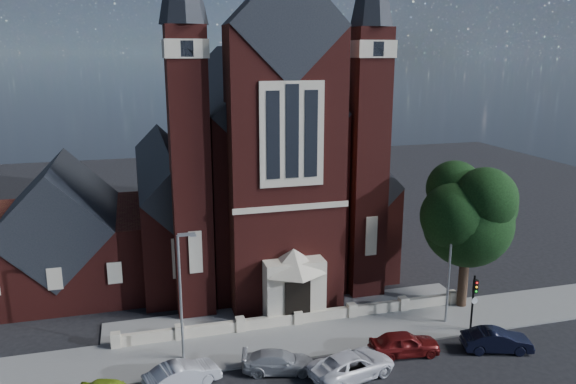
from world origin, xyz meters
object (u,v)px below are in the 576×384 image
object	(u,v)px
car_silver_a	(182,375)
traffic_signal	(474,296)
car_silver_b	(279,362)
car_white_suv	(352,365)
car_navy	(497,340)
street_tree	(472,217)
parish_hall	(63,238)
car_dark_red	(404,343)
church	(248,164)
street_lamp_left	(182,290)
street_lamp_right	(451,260)

from	to	relation	value
car_silver_a	traffic_signal	bearing A→B (deg)	-102.95
car_silver_b	car_silver_a	bearing A→B (deg)	104.48
car_white_suv	car_navy	size ratio (longest dim) A/B	1.22
street_tree	parish_hall	bearing A→B (deg)	156.74
car_silver_b	car_dark_red	world-z (taller)	car_dark_red
church	car_silver_b	size ratio (longest dim) A/B	8.08
parish_hall	street_lamp_left	xyz separation A→B (m)	(8.09, -14.00, 0.59)
parish_hall	church	bearing A→B (deg)	17.16
street_lamp_right	car_white_suv	world-z (taller)	street_lamp_right
street_lamp_left	car_white_suv	distance (m)	10.89
traffic_signal	car_silver_b	size ratio (longest dim) A/B	0.93
street_lamp_left	car_dark_red	world-z (taller)	street_lamp_left
street_lamp_right	car_dark_red	bearing A→B (deg)	-147.57
street_lamp_right	car_silver_a	world-z (taller)	street_lamp_right
street_tree	street_lamp_right	size ratio (longest dim) A/B	1.32
car_silver_a	street_tree	bearing A→B (deg)	-94.43
car_dark_red	car_navy	distance (m)	5.91
car_silver_a	car_dark_red	distance (m)	13.59
street_tree	car_silver_b	bearing A→B (deg)	-163.49
church	car_white_suv	xyz separation A→B (m)	(1.25, -23.40, -7.46)
street_lamp_left	traffic_signal	xyz separation A→B (m)	(18.91, -1.57, -2.02)
street_tree	car_silver_a	world-z (taller)	street_tree
church	street_tree	size ratio (longest dim) A/B	3.26
street_tree	street_lamp_right	xyz separation A→B (m)	(-2.51, -1.71, -2.36)
street_lamp_right	car_white_suv	size ratio (longest dim) A/B	1.55
church	parish_hall	xyz separation A→B (m)	(-16.00, -4.94, -4.17)
street_tree	traffic_signal	distance (m)	5.70
church	car_white_suv	distance (m)	24.59
traffic_signal	car_dark_red	bearing A→B (deg)	-165.46
traffic_signal	car_navy	size ratio (longest dim) A/B	0.93
street_lamp_left	traffic_signal	world-z (taller)	street_lamp_left
street_lamp_left	car_dark_red	distance (m)	14.07
car_white_suv	car_navy	distance (m)	9.84
street_tree	car_dark_red	distance (m)	10.72
church	street_lamp_right	xyz separation A→B (m)	(10.09, -18.94, -3.59)
church	car_silver_a	size ratio (longest dim) A/B	8.15
parish_hall	car_white_suv	size ratio (longest dim) A/B	2.34
car_white_suv	car_navy	world-z (taller)	car_white_suv
street_lamp_left	car_navy	xyz separation A→B (m)	(18.99, -4.19, -3.89)
car_silver_a	car_navy	bearing A→B (deg)	-110.69
car_silver_b	car_dark_red	size ratio (longest dim) A/B	0.99
street_lamp_right	car_navy	distance (m)	5.81
street_tree	street_lamp_left	bearing A→B (deg)	-175.24
street_lamp_right	traffic_signal	xyz separation A→B (m)	(0.91, -1.57, -2.02)
traffic_signal	street_lamp_right	bearing A→B (deg)	120.01
car_white_suv	car_dark_red	world-z (taller)	car_dark_red
car_silver_a	car_navy	distance (m)	19.44
church	street_lamp_left	world-z (taller)	church
car_dark_red	street_tree	bearing A→B (deg)	-51.11
street_tree	car_silver_b	distance (m)	17.17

